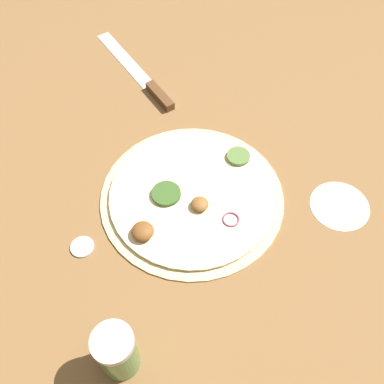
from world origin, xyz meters
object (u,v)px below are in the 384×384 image
at_px(loose_cap, 82,246).
at_px(knife, 147,82).
at_px(pizza, 191,196).
at_px(spice_jar, 117,352).

bearing_deg(loose_cap, knife, -111.02).
relative_size(pizza, loose_cap, 8.29).
bearing_deg(loose_cap, pizza, -160.21).
bearing_deg(spice_jar, knife, -99.24).
distance_m(knife, loose_cap, 0.43).
bearing_deg(spice_jar, pizza, -118.24).
xyz_separation_m(pizza, spice_jar, (0.15, 0.28, 0.05)).
xyz_separation_m(knife, loose_cap, (0.15, 0.40, -0.00)).
distance_m(pizza, loose_cap, 0.22).
bearing_deg(spice_jar, loose_cap, -74.90).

